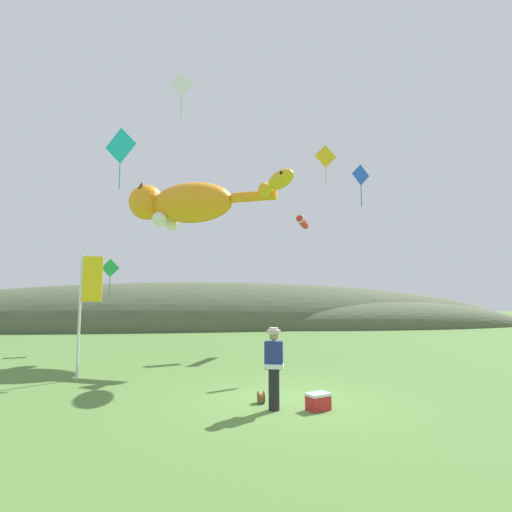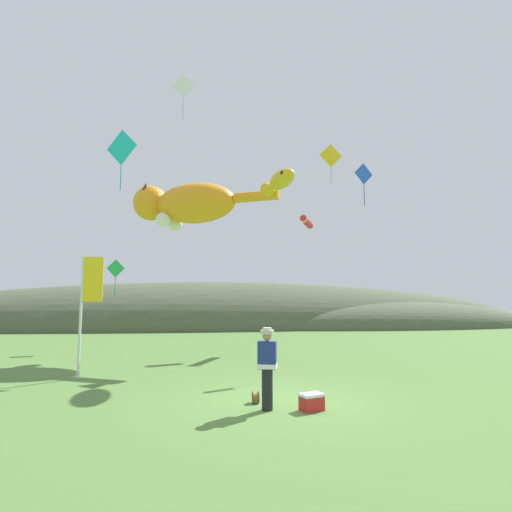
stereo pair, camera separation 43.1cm
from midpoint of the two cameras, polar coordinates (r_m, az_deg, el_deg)
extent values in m
plane|color=#517A38|center=(10.04, 3.09, -20.03)|extent=(120.00, 120.00, 0.00)
ellipsoid|color=#4C563D|center=(36.19, -6.92, -9.92)|extent=(59.36, 13.43, 7.78)
ellipsoid|color=#4C563D|center=(36.74, 17.01, -9.64)|extent=(27.58, 8.09, 4.40)
cylinder|color=black|center=(9.20, 1.17, -18.51)|extent=(0.24, 0.24, 0.88)
cube|color=navy|center=(9.07, 1.16, -13.95)|extent=(0.45, 0.35, 0.60)
cube|color=white|center=(9.11, 1.17, -15.44)|extent=(0.48, 0.38, 0.10)
sphere|color=tan|center=(9.03, 1.16, -11.37)|extent=(0.20, 0.20, 0.20)
cylinder|color=#B2AD99|center=(9.02, 1.16, -10.80)|extent=(0.30, 0.30, 0.09)
cylinder|color=#B2AD99|center=(9.01, 1.15, -10.42)|extent=(0.20, 0.20, 0.07)
cylinder|color=olive|center=(9.85, -0.60, -19.51)|extent=(0.13, 0.20, 0.20)
cylinder|color=brown|center=(9.84, -1.01, -19.53)|extent=(0.02, 0.27, 0.27)
cylinder|color=brown|center=(9.86, -0.20, -19.50)|extent=(0.02, 0.27, 0.27)
cube|color=red|center=(9.35, 7.49, -20.09)|extent=(0.56, 0.46, 0.30)
cube|color=white|center=(9.31, 7.48, -19.02)|extent=(0.57, 0.47, 0.06)
cylinder|color=silver|center=(13.49, -24.75, -7.81)|extent=(0.08, 0.08, 3.78)
cube|color=yellow|center=(13.42, -23.21, -3.02)|extent=(0.60, 0.03, 1.40)
ellipsoid|color=orange|center=(18.63, -9.72, 7.50)|extent=(4.35, 3.53, 1.84)
ellipsoid|color=white|center=(18.63, -10.25, 6.46)|extent=(2.74, 2.12, 1.01)
sphere|color=orange|center=(19.81, -15.96, 7.37)|extent=(1.65, 1.65, 1.65)
cone|color=#55330A|center=(19.59, -16.63, 9.36)|extent=(0.79, 0.79, 0.55)
cone|color=#55330A|center=(20.33, -15.22, 8.75)|extent=(0.79, 0.79, 0.55)
sphere|color=white|center=(18.61, -14.26, 5.15)|extent=(0.66, 0.66, 0.66)
sphere|color=white|center=(19.56, -12.61, 4.57)|extent=(0.66, 0.66, 0.66)
cylinder|color=orange|center=(17.59, -0.98, 8.53)|extent=(2.00, 1.30, 0.44)
ellipsoid|color=gold|center=(15.83, 2.73, 10.84)|extent=(1.04, 1.98, 0.67)
cone|color=gold|center=(16.94, 1.02, 9.69)|extent=(0.76, 0.72, 0.67)
cone|color=gold|center=(15.87, 2.81, 11.87)|extent=(0.36, 0.36, 0.31)
sphere|color=black|center=(15.22, 2.85, 11.76)|extent=(0.16, 0.16, 0.16)
cylinder|color=red|center=(20.83, 6.08, 4.82)|extent=(1.20, 1.99, 0.36)
torus|color=white|center=(19.84, 5.61, 5.36)|extent=(0.42, 0.24, 0.44)
cube|color=white|center=(17.94, -11.31, 22.82)|extent=(0.96, 0.22, 0.98)
cylinder|color=black|center=(17.95, -11.31, 22.80)|extent=(0.65, 0.15, 0.02)
cube|color=#A9A9A9|center=(17.51, -11.38, 20.13)|extent=(0.03, 0.01, 0.90)
cube|color=yellow|center=(24.39, 9.39, 13.87)|extent=(1.39, 0.08, 1.39)
cylinder|color=black|center=(24.40, 9.38, 13.86)|extent=(0.93, 0.06, 0.02)
cube|color=#A98511|center=(24.02, 9.44, 11.30)|extent=(0.03, 0.01, 0.90)
cube|color=#19BFBF|center=(15.02, -19.57, 14.64)|extent=(1.12, 0.66, 1.29)
cylinder|color=black|center=(15.03, -19.56, 14.62)|extent=(0.76, 0.45, 0.02)
cube|color=#118585|center=(14.67, -19.73, 10.64)|extent=(0.03, 0.02, 0.90)
cube|color=green|center=(20.94, -20.66, -1.61)|extent=(0.90, 0.16, 0.91)
cylinder|color=black|center=(20.95, -20.65, -1.61)|extent=(0.60, 0.12, 0.02)
cube|color=#1A7C35|center=(20.89, -20.75, -4.08)|extent=(0.03, 0.01, 0.90)
cube|color=blue|center=(17.69, 14.05, 11.19)|extent=(0.89, 0.24, 0.91)
cylinder|color=black|center=(17.71, 14.03, 11.18)|extent=(0.60, 0.17, 0.02)
cube|color=#1A3E97|center=(17.45, 14.12, 8.34)|extent=(0.03, 0.02, 0.90)
camera|label=1|loc=(0.22, -90.90, 0.10)|focal=28.00mm
camera|label=2|loc=(0.22, 89.10, -0.10)|focal=28.00mm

